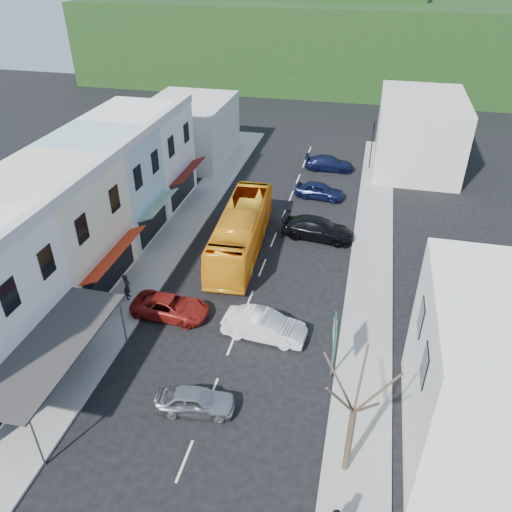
{
  "coord_description": "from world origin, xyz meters",
  "views": [
    {
      "loc": [
        6.28,
        -20.78,
        19.66
      ],
      "look_at": [
        0.0,
        6.0,
        2.2
      ],
      "focal_mm": 35.0,
      "sensor_mm": 36.0,
      "label": 1
    }
  ],
  "objects": [
    {
      "name": "direction_sign",
      "position": [
        5.8,
        -1.46,
        1.95
      ],
      "size": [
        0.55,
        1.79,
        3.89
      ],
      "primitive_type": null,
      "rotation": [
        0.0,
        0.0,
        0.1
      ],
      "color": "#136137",
      "rests_on": "ground"
    },
    {
      "name": "ground",
      "position": [
        0.0,
        0.0,
        0.0
      ],
      "size": [
        120.0,
        120.0,
        0.0
      ],
      "primitive_type": "plane",
      "color": "black",
      "rests_on": "ground"
    },
    {
      "name": "distant_block_left",
      "position": [
        -12.0,
        27.0,
        3.0
      ],
      "size": [
        8.0,
        10.0,
        6.0
      ],
      "primitive_type": "cube",
      "color": "#B7B2A8",
      "rests_on": "ground"
    },
    {
      "name": "sidewalk_left",
      "position": [
        -7.5,
        10.0,
        0.07
      ],
      "size": [
        3.0,
        52.0,
        0.15
      ],
      "primitive_type": "cube",
      "color": "gray",
      "rests_on": "ground"
    },
    {
      "name": "car_navy_mid",
      "position": [
        2.52,
        20.17,
        0.7
      ],
      "size": [
        4.57,
        2.27,
        1.4
      ],
      "primitive_type": "imported",
      "rotation": [
        0.0,
        0.0,
        1.46
      ],
      "color": "black",
      "rests_on": "ground"
    },
    {
      "name": "distant_block_right",
      "position": [
        11.0,
        30.0,
        3.5
      ],
      "size": [
        8.0,
        12.0,
        7.0
      ],
      "primitive_type": "cube",
      "color": "#B7B2A8",
      "rests_on": "ground"
    },
    {
      "name": "car_red",
      "position": [
        -4.34,
        1.49,
        0.7
      ],
      "size": [
        4.65,
        2.02,
        1.4
      ],
      "primitive_type": "imported",
      "rotation": [
        0.0,
        0.0,
        1.54
      ],
      "color": "maroon",
      "rests_on": "ground"
    },
    {
      "name": "car_navy_far",
      "position": [
        2.67,
        26.93,
        0.7
      ],
      "size": [
        4.55,
        1.97,
        1.4
      ],
      "primitive_type": "imported",
      "rotation": [
        0.0,
        0.0,
        1.6
      ],
      "color": "black",
      "rests_on": "ground"
    },
    {
      "name": "street_tree",
      "position": [
        7.0,
        -6.79,
        3.73
      ],
      "size": [
        2.81,
        2.81,
        7.46
      ],
      "primitive_type": null,
      "rotation": [
        0.0,
        0.0,
        -0.1
      ],
      "color": "#3C2D21",
      "rests_on": "ground"
    },
    {
      "name": "traffic_signal",
      "position": [
        6.6,
        28.06,
        2.47
      ],
      "size": [
        0.88,
        1.18,
        4.94
      ],
      "primitive_type": null,
      "rotation": [
        0.0,
        0.0,
        2.94
      ],
      "color": "black",
      "rests_on": "ground"
    },
    {
      "name": "sidewalk_right",
      "position": [
        7.5,
        10.0,
        0.07
      ],
      "size": [
        3.0,
        52.0,
        0.15
      ],
      "primitive_type": "cube",
      "color": "gray",
      "rests_on": "ground"
    },
    {
      "name": "bus",
      "position": [
        -2.04,
        9.89,
        1.55
      ],
      "size": [
        3.14,
        11.72,
        3.1
      ],
      "primitive_type": "imported",
      "rotation": [
        0.0,
        0.0,
        0.06
      ],
      "color": "#FDA518",
      "rests_on": "ground"
    },
    {
      "name": "pedestrian_left",
      "position": [
        -7.59,
        2.38,
        1.0
      ],
      "size": [
        0.55,
        0.69,
        1.7
      ],
      "primitive_type": "imported",
      "rotation": [
        0.0,
        0.0,
        1.85
      ],
      "color": "black",
      "rests_on": "sidewalk_left"
    },
    {
      "name": "car_black_near",
      "position": [
        3.26,
        13.09,
        0.7
      ],
      "size": [
        4.66,
        2.28,
        1.4
      ],
      "primitive_type": "imported",
      "rotation": [
        0.0,
        0.0,
        1.47
      ],
      "color": "black",
      "rests_on": "ground"
    },
    {
      "name": "shopfront_row",
      "position": [
        -12.49,
        5.0,
        4.0
      ],
      "size": [
        8.25,
        30.0,
        8.0
      ],
      "color": "silver",
      "rests_on": "ground"
    },
    {
      "name": "car_white",
      "position": [
        1.68,
        0.91,
        0.7
      ],
      "size": [
        4.52,
        2.11,
        1.4
      ],
      "primitive_type": "imported",
      "rotation": [
        0.0,
        0.0,
        1.5
      ],
      "color": "silver",
      "rests_on": "ground"
    },
    {
      "name": "car_silver",
      "position": [
        -0.43,
        -5.14,
        0.7
      ],
      "size": [
        4.6,
        2.37,
        1.4
      ],
      "primitive_type": "imported",
      "rotation": [
        0.0,
        0.0,
        1.71
      ],
      "color": "#9E9EA3",
      "rests_on": "ground"
    },
    {
      "name": "hillside",
      "position": [
        -1.45,
        65.09,
        6.73
      ],
      "size": [
        80.0,
        26.0,
        14.0
      ],
      "color": "black",
      "rests_on": "ground"
    }
  ]
}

